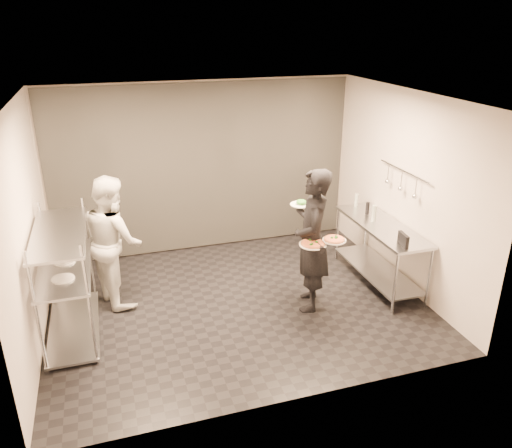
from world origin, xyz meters
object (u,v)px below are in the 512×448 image
object	(u,v)px
prep_counter	(380,243)
chef	(113,240)
pizza_plate_near	(313,244)
bottle_dark	(367,208)
salad_plate	(301,203)
waiter	(312,241)
bottle_green	(374,213)
pass_rack	(66,277)
pos_monitor	(403,240)
pizza_plate_far	(334,239)
bottle_clear	(356,200)

from	to	relation	value
prep_counter	chef	size ratio (longest dim) A/B	1.00
pizza_plate_near	bottle_dark	size ratio (longest dim) A/B	1.83
salad_plate	chef	bearing A→B (deg)	165.51
waiter	bottle_green	xyz separation A→B (m)	(1.18, 0.48, 0.07)
pass_rack	prep_counter	world-z (taller)	pass_rack
chef	pizza_plate_near	world-z (taller)	chef
pos_monitor	chef	bearing A→B (deg)	166.30
pass_rack	bottle_green	distance (m)	4.29
pizza_plate_near	pizza_plate_far	size ratio (longest dim) A/B	1.15
pizza_plate_near	bottle_clear	size ratio (longest dim) A/B	1.80
pizza_plate_near	pos_monitor	world-z (taller)	pos_monitor
pizza_plate_far	bottle_green	bearing A→B (deg)	36.25
bottle_green	pass_rack	bearing A→B (deg)	-177.93
salad_plate	pos_monitor	bearing A→B (deg)	-31.72
salad_plate	pizza_plate_near	bearing A→B (deg)	-94.34
bottle_green	bottle_clear	size ratio (longest dim) A/B	1.26
waiter	bottle_green	world-z (taller)	waiter
prep_counter	bottle_clear	xyz separation A→B (m)	(0.00, 0.80, 0.39)
pizza_plate_far	bottle_green	xyz separation A→B (m)	(0.98, 0.72, -0.03)
pizza_plate_near	bottle_dark	bearing A→B (deg)	36.08
pass_rack	waiter	xyz separation A→B (m)	(3.09, -0.33, 0.20)
prep_counter	pos_monitor	distance (m)	0.82
pizza_plate_near	pizza_plate_far	world-z (taller)	pizza_plate_far
bottle_dark	salad_plate	bearing A→B (deg)	-161.19
chef	pos_monitor	xyz separation A→B (m)	(3.61, -1.35, 0.10)
bottle_green	waiter	bearing A→B (deg)	-157.83
prep_counter	bottle_clear	bearing A→B (deg)	89.91
pos_monitor	bottle_dark	world-z (taller)	bottle_dark
salad_plate	bottle_green	size ratio (longest dim) A/B	1.19
chef	pizza_plate_far	world-z (taller)	chef
bottle_clear	bottle_dark	distance (m)	0.37
salad_plate	prep_counter	bearing A→B (deg)	0.25
bottle_clear	pos_monitor	bearing A→B (deg)	-94.56
pos_monitor	prep_counter	bearing A→B (deg)	87.32
prep_counter	pizza_plate_far	xyz separation A→B (m)	(-1.04, -0.57, 0.44)
waiter	salad_plate	distance (m)	0.53
waiter	pizza_plate_far	xyz separation A→B (m)	(0.20, -0.24, 0.10)
pizza_plate_near	bottle_dark	world-z (taller)	bottle_dark
pass_rack	pos_monitor	distance (m)	4.28
pos_monitor	bottle_green	distance (m)	0.88
pizza_plate_far	bottle_green	distance (m)	1.22
pos_monitor	salad_plate	bearing A→B (deg)	155.06
pizza_plate_near	bottle_green	xyz separation A→B (m)	(1.26, 0.68, 0.02)
salad_plate	bottle_clear	size ratio (longest dim) A/B	1.50
waiter	bottle_clear	distance (m)	1.68
pass_rack	prep_counter	distance (m)	4.33
chef	salad_plate	xyz separation A→B (m)	(2.45, -0.63, 0.49)
pass_rack	bottle_clear	distance (m)	4.41
pass_rack	pizza_plate_far	size ratio (longest dim) A/B	5.26
waiter	chef	distance (m)	2.67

